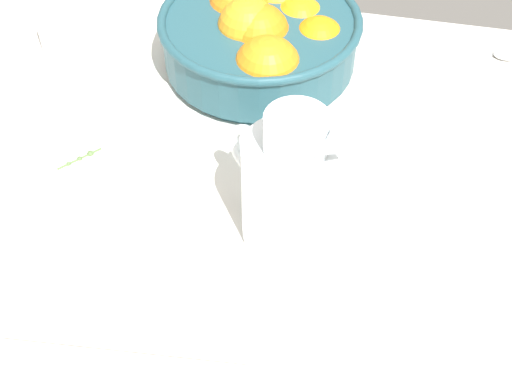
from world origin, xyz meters
The scene contains 6 objects.
ground_plane centered at (0.00, 0.00, -1.50)cm, with size 143.21×93.59×3.00cm, color silver.
fruit_bowl centered at (-5.59, 30.66, 5.16)cm, with size 27.00×27.00×11.14cm.
juice_pitcher centered at (3.19, 2.72, 6.49)cm, with size 13.74×11.36×17.62cm.
second_glass centered at (-32.18, 27.37, 4.52)cm, with size 7.59×7.59×10.32cm.
spoon centered at (22.98, 40.33, 0.43)cm, with size 17.67×3.81×1.00cm.
herb_sprig_0 centered at (-23.58, 8.75, 0.25)cm, with size 4.13×4.65×0.85cm.
Camera 1 is at (9.31, -44.85, 59.60)cm, focal length 48.37 mm.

